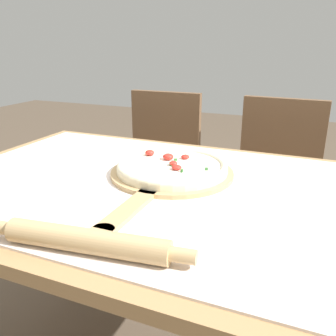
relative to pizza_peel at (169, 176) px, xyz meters
The scene contains 7 objects.
dining_table 0.16m from the pizza_peel, 134.94° to the right, with size 1.18×0.85×0.76m.
towel_cloth 0.09m from the pizza_peel, 134.94° to the right, with size 1.10×0.77×0.00m.
pizza_peel is the anchor object (origin of this frame).
pizza 0.03m from the pizza_peel, 90.78° to the left, with size 0.31×0.31×0.04m.
rolling_pin 0.40m from the pizza_peel, 88.77° to the right, with size 0.40×0.08×0.05m.
chair_left 0.88m from the pizza_peel, 115.93° to the left, with size 0.40×0.40×0.89m.
chair_right 0.83m from the pizza_peel, 73.76° to the left, with size 0.42×0.42×0.89m.
Camera 1 is at (0.42, -0.80, 1.12)m, focal length 38.00 mm.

